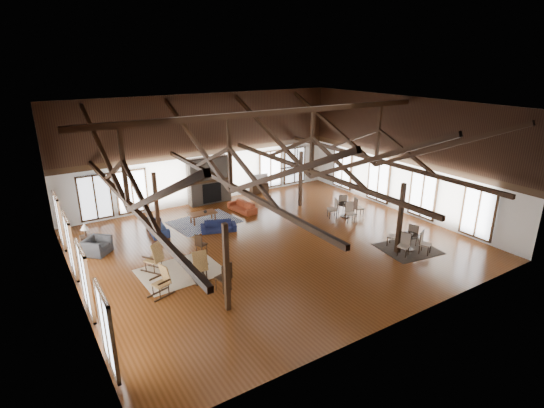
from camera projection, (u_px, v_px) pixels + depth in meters
floor at (273, 244)px, 18.79m from camera, size 16.00×16.00×0.00m
ceiling at (273, 106)px, 16.79m from camera, size 16.00×14.00×0.02m
wall_back at (205, 149)px, 23.36m from camera, size 16.00×0.02×6.00m
wall_front at (404, 236)px, 12.21m from camera, size 16.00×0.02×6.00m
wall_left at (66, 215)px, 13.75m from camera, size 0.02×14.00×6.00m
wall_right at (404, 156)px, 21.83m from camera, size 0.02×14.00×6.00m
roof_truss at (273, 155)px, 17.45m from camera, size 15.60×14.07×3.14m
post_grid at (273, 212)px, 18.28m from camera, size 8.16×7.16×3.05m
fireplace at (209, 181)px, 23.67m from camera, size 2.50×0.69×2.60m
ceiling_fan at (297, 165)px, 17.00m from camera, size 1.60×1.60×0.75m
sofa_navy_front at (219, 226)px, 20.09m from camera, size 1.78×1.14×0.48m
sofa_navy_left at (157, 226)px, 19.96m from camera, size 1.99×0.93×0.56m
sofa_orange at (242, 207)px, 22.62m from camera, size 1.85×0.96×0.51m
coffee_table at (203, 214)px, 21.07m from camera, size 1.34×0.68×0.51m
vase at (205, 211)px, 21.02m from camera, size 0.23×0.23×0.18m
armchair at (97, 246)px, 17.78m from camera, size 1.39×1.39×0.68m
side_table_lamp at (86, 240)px, 18.12m from camera, size 0.47×0.47×1.20m
rocking_chair_a at (155, 258)px, 16.24m from camera, size 0.94×1.06×1.21m
rocking_chair_b at (199, 266)px, 15.59m from camera, size 0.61×1.00×1.23m
rocking_chair_c at (163, 281)px, 14.69m from camera, size 0.96×0.70×1.11m
side_chair_a at (200, 243)px, 17.67m from camera, size 0.51×0.51×0.90m
side_chair_b at (225, 275)px, 14.82m from camera, size 0.58×0.58×1.11m
cafe_table_near at (409, 239)px, 18.10m from camera, size 1.86×1.86×0.96m
cafe_table_far at (346, 208)px, 21.79m from camera, size 1.91×1.91×0.99m
cup_near at (412, 234)px, 17.93m from camera, size 0.14×0.14×0.11m
cup_far at (346, 203)px, 21.65m from camera, size 0.14×0.14×0.10m
tv_console at (259, 188)px, 25.73m from camera, size 1.14×0.43×0.57m
television at (259, 179)px, 25.53m from camera, size 1.06×0.22×0.61m
rug_tan at (181, 272)px, 16.38m from camera, size 3.14×2.53×0.01m
rug_navy at (204, 222)px, 21.26m from camera, size 3.44×2.75×0.01m
rug_dark at (408, 249)px, 18.30m from camera, size 2.57×2.40×0.01m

